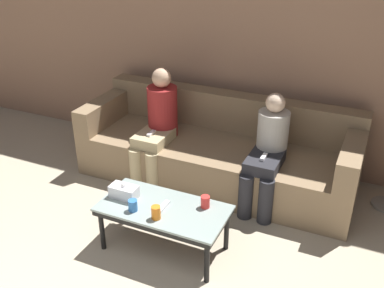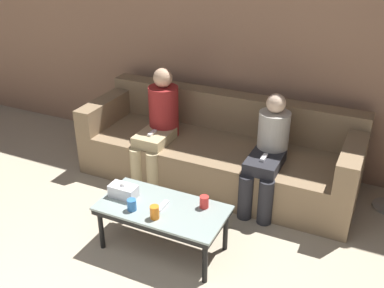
{
  "view_description": "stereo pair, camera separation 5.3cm",
  "coord_description": "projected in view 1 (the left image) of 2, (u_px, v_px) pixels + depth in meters",
  "views": [
    {
      "loc": [
        1.39,
        -0.79,
        2.38
      ],
      "look_at": [
        0.0,
        2.28,
        0.67
      ],
      "focal_mm": 42.0,
      "sensor_mm": 36.0,
      "label": 1
    },
    {
      "loc": [
        1.44,
        -0.77,
        2.38
      ],
      "look_at": [
        0.0,
        2.28,
        0.67
      ],
      "focal_mm": 42.0,
      "sensor_mm": 36.0,
      "label": 2
    }
  ],
  "objects": [
    {
      "name": "tissue_box",
      "position": [
        124.0,
        191.0,
        3.53
      ],
      "size": [
        0.22,
        0.12,
        0.13
      ],
      "color": "white",
      "rests_on": "coffee_table"
    },
    {
      "name": "seated_person_mid_left",
      "position": [
        268.0,
        151.0,
        3.96
      ],
      "size": [
        0.31,
        0.63,
        1.03
      ],
      "color": "#28282D",
      "rests_on": "ground_plane"
    },
    {
      "name": "game_remote",
      "position": [
        163.0,
        206.0,
        3.43
      ],
      "size": [
        0.04,
        0.15,
        0.02
      ],
      "color": "white",
      "rests_on": "coffee_table"
    },
    {
      "name": "couch",
      "position": [
        218.0,
        152.0,
        4.46
      ],
      "size": [
        2.68,
        0.94,
        0.8
      ],
      "color": "#897051",
      "rests_on": "ground_plane"
    },
    {
      "name": "wall_back",
      "position": [
        241.0,
        39.0,
        4.45
      ],
      "size": [
        12.0,
        0.06,
        2.6
      ],
      "color": "#9E755B",
      "rests_on": "ground_plane"
    },
    {
      "name": "cup_far_center",
      "position": [
        156.0,
        213.0,
        3.28
      ],
      "size": [
        0.07,
        0.07,
        0.1
      ],
      "color": "orange",
      "rests_on": "coffee_table"
    },
    {
      "name": "seated_person_left_end",
      "position": [
        158.0,
        124.0,
        4.37
      ],
      "size": [
        0.31,
        0.61,
        1.11
      ],
      "color": "tan",
      "rests_on": "ground_plane"
    },
    {
      "name": "coffee_table",
      "position": [
        164.0,
        212.0,
        3.45
      ],
      "size": [
        1.0,
        0.5,
        0.4
      ],
      "color": "#8C9E99",
      "rests_on": "ground_plane"
    },
    {
      "name": "cup_near_right",
      "position": [
        205.0,
        202.0,
        3.41
      ],
      "size": [
        0.07,
        0.07,
        0.1
      ],
      "color": "red",
      "rests_on": "coffee_table"
    },
    {
      "name": "cup_near_left",
      "position": [
        133.0,
        205.0,
        3.37
      ],
      "size": [
        0.07,
        0.07,
        0.09
      ],
      "color": "#3372BF",
      "rests_on": "coffee_table"
    }
  ]
}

